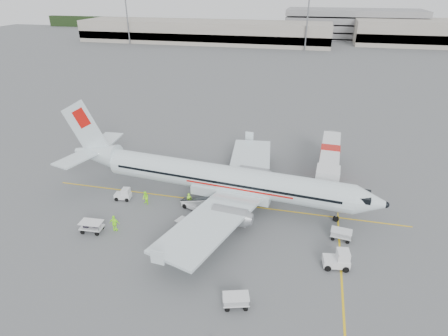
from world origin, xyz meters
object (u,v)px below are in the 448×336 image
at_px(aircraft, 225,162).
at_px(tug_fore, 336,259).
at_px(jet_bridge, 329,162).
at_px(belt_loader, 196,200).
at_px(tug_aft, 123,194).
at_px(tug_mid, 236,214).

distance_m(aircraft, tug_fore, 16.48).
distance_m(aircraft, jet_bridge, 16.11).
relative_size(jet_bridge, belt_loader, 3.64).
relative_size(aircraft, belt_loader, 8.51).
relative_size(aircraft, jet_bridge, 2.34).
xyz_separation_m(jet_bridge, tug_aft, (-24.83, -12.22, -1.45)).
distance_m(jet_bridge, tug_aft, 27.71).
xyz_separation_m(tug_fore, tug_mid, (-10.80, 5.27, -0.05)).
xyz_separation_m(aircraft, belt_loader, (-2.87, -2.41, -4.17)).
xyz_separation_m(tug_fore, tug_aft, (-25.47, 6.64, -0.18)).
xyz_separation_m(aircraft, jet_bridge, (12.37, 9.81, -3.22)).
bearing_deg(belt_loader, tug_mid, 3.28).
relative_size(belt_loader, tug_aft, 2.35).
bearing_deg(tug_aft, belt_loader, -6.07).
bearing_deg(aircraft, belt_loader, -134.53).
bearing_deg(tug_aft, tug_fore, -20.69).
bearing_deg(belt_loader, aircraft, 58.43).
bearing_deg(aircraft, tug_aft, -163.59).
bearing_deg(tug_fore, jet_bridge, 84.10).
relative_size(belt_loader, tug_mid, 2.02).
height_order(jet_bridge, tug_fore, jet_bridge).
height_order(belt_loader, tug_mid, belt_loader).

